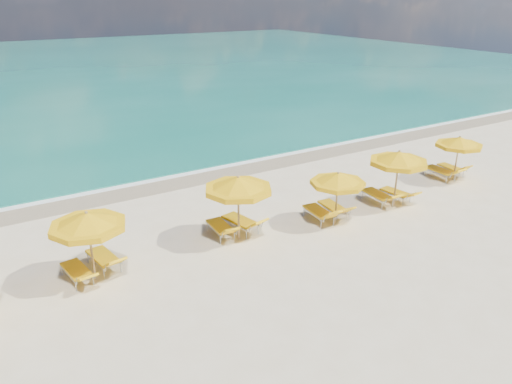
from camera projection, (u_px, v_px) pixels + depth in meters
ground_plane at (278, 235)px, 18.27m from camera, size 120.00×120.00×0.00m
ocean at (38, 71)px, 56.09m from camera, size 120.00×80.00×0.30m
wet_sand_band at (192, 176)px, 24.10m from camera, size 120.00×2.60×0.01m
foam_line at (185, 172)px, 24.73m from camera, size 120.00×1.20×0.03m
whitecap_near at (26, 147)px, 28.73m from camera, size 14.00×0.36×0.05m
whitecap_far at (194, 100)px, 41.10m from camera, size 18.00×0.30×0.05m
umbrella_2 at (87, 222)px, 14.71m from camera, size 2.45×2.45×2.33m
umbrella_3 at (238, 185)px, 17.21m from camera, size 2.64×2.64×2.45m
umbrella_4 at (338, 180)px, 18.53m from camera, size 2.22×2.22×2.11m
umbrella_5 at (399, 159)px, 20.07m from camera, size 3.14×3.14×2.41m
umbrella_6 at (459, 142)px, 22.97m from camera, size 2.36×2.36×2.16m
lounger_2_left at (78, 275)px, 15.32m from camera, size 0.81×1.87×0.69m
lounger_2_right at (104, 262)px, 16.02m from camera, size 0.89×1.98×0.81m
lounger_3_left at (221, 231)px, 18.12m from camera, size 0.74×1.88×0.80m
lounger_3_right at (242, 225)px, 18.51m from camera, size 1.01×2.06×0.86m
lounger_4_left at (319, 216)px, 19.31m from camera, size 0.83×1.94×0.87m
lounger_4_right at (333, 211)px, 19.79m from camera, size 0.80×1.89×0.78m
lounger_5_left at (378, 198)px, 20.94m from camera, size 0.78×1.98×0.80m
lounger_5_right at (396, 196)px, 21.29m from camera, size 0.77×1.81×0.67m
lounger_6_left at (441, 174)px, 23.71m from camera, size 0.73×2.02×0.84m
lounger_6_right at (451, 170)px, 24.28m from camera, size 0.69×1.74×0.75m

